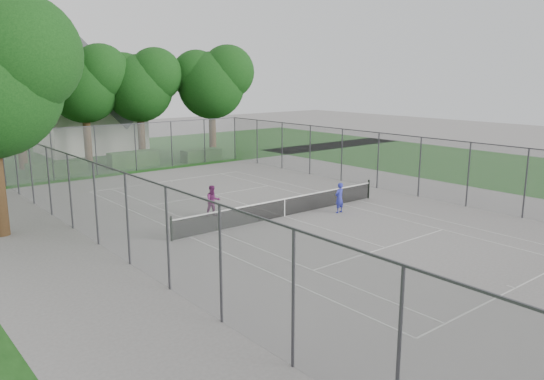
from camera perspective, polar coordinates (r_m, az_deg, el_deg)
ground at (r=26.75m, az=1.36°, el=-2.86°), size 120.00×120.00×0.00m
grass_far at (r=49.10m, az=-18.82°, el=3.43°), size 60.00×20.00×0.00m
grass_right at (r=44.04m, az=23.68°, el=2.10°), size 16.00×40.00×0.00m
court_markings at (r=26.75m, az=1.36°, el=-2.85°), size 11.03×23.83×0.01m
tennis_net at (r=26.62m, az=1.36°, el=-1.80°), size 12.87×0.10×1.10m
perimeter_fence at (r=26.34m, az=1.38°, el=0.94°), size 18.08×34.08×3.52m
tree_far_left at (r=43.81m, az=-25.91°, el=12.38°), size 8.09×7.38×11.62m
tree_far_midleft at (r=45.91m, az=-19.50°, el=10.98°), size 6.59×6.02×9.47m
tree_far_midright at (r=46.43m, az=-14.02°, el=11.14°), size 6.45×5.88×9.27m
tree_far_right at (r=47.29m, az=-6.42°, el=11.69°), size 6.66×6.08×9.58m
hedge_left at (r=40.51m, az=-22.13°, el=2.14°), size 3.97×1.19×0.99m
hedge_mid at (r=42.43m, az=-14.66°, el=3.22°), size 3.88×1.11×1.22m
hedge_right at (r=44.29m, az=-7.61°, el=3.72°), size 3.29×1.21×0.99m
house at (r=52.02m, az=-19.12°, el=8.64°), size 8.60×6.66×10.70m
girl_player at (r=27.52m, az=7.25°, el=-0.84°), size 0.61×0.43×1.58m
woman_player at (r=26.74m, az=-6.37°, el=-1.19°), size 0.89×0.76×1.59m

